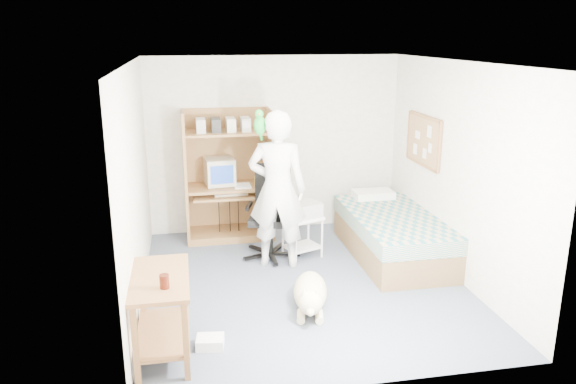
% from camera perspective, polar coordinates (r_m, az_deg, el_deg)
% --- Properties ---
extents(floor, '(4.00, 4.00, 0.00)m').
position_cam_1_polar(floor, '(6.58, 1.60, -9.25)').
color(floor, '#4C5568').
rests_on(floor, ground).
extents(wall_back, '(3.60, 0.02, 2.50)m').
position_cam_1_polar(wall_back, '(8.08, -1.36, 4.84)').
color(wall_back, beige).
rests_on(wall_back, floor).
extents(wall_right, '(0.02, 4.00, 2.50)m').
position_cam_1_polar(wall_right, '(6.77, 16.76, 2.00)').
color(wall_right, beige).
rests_on(wall_right, floor).
extents(wall_left, '(0.02, 4.00, 2.50)m').
position_cam_1_polar(wall_left, '(6.04, -15.23, 0.50)').
color(wall_left, beige).
rests_on(wall_left, floor).
extents(ceiling, '(3.60, 4.00, 0.02)m').
position_cam_1_polar(ceiling, '(5.97, 1.79, 13.04)').
color(ceiling, white).
rests_on(ceiling, wall_back).
extents(computer_hutch, '(1.20, 0.63, 1.80)m').
position_cam_1_polar(computer_hutch, '(7.83, -6.08, 1.19)').
color(computer_hutch, brown).
rests_on(computer_hutch, floor).
extents(bed, '(1.02, 2.02, 0.66)m').
position_cam_1_polar(bed, '(7.38, 10.53, -4.27)').
color(bed, brown).
rests_on(bed, floor).
extents(side_desk, '(0.50, 1.00, 0.75)m').
position_cam_1_polar(side_desk, '(5.17, -12.74, -10.97)').
color(side_desk, brown).
rests_on(side_desk, floor).
extents(corkboard, '(0.04, 0.94, 0.66)m').
position_cam_1_polar(corkboard, '(7.51, 13.58, 5.11)').
color(corkboard, '#A07347').
rests_on(corkboard, wall_right).
extents(office_chair, '(0.66, 0.67, 1.17)m').
position_cam_1_polar(office_chair, '(7.24, -1.73, -3.32)').
color(office_chair, black).
rests_on(office_chair, floor).
extents(person, '(0.81, 0.65, 1.94)m').
position_cam_1_polar(person, '(6.78, -1.09, 0.25)').
color(person, white).
rests_on(person, floor).
extents(parrot, '(0.14, 0.25, 0.39)m').
position_cam_1_polar(parrot, '(6.60, -2.89, 6.93)').
color(parrot, '#138725').
rests_on(parrot, person).
extents(dog, '(0.50, 1.08, 0.41)m').
position_cam_1_polar(dog, '(5.95, 2.27, -10.22)').
color(dog, beige).
rests_on(dog, floor).
extents(printer_cart, '(0.56, 0.50, 0.54)m').
position_cam_1_polar(printer_cart, '(7.20, 1.47, -3.89)').
color(printer_cart, white).
rests_on(printer_cart, floor).
extents(printer, '(0.51, 0.45, 0.18)m').
position_cam_1_polar(printer, '(7.11, 1.49, -1.82)').
color(printer, '#A4A4A0').
rests_on(printer, printer_cart).
extents(crt_monitor, '(0.43, 0.45, 0.37)m').
position_cam_1_polar(crt_monitor, '(7.80, -6.98, 2.10)').
color(crt_monitor, beige).
rests_on(crt_monitor, computer_hutch).
extents(keyboard, '(0.46, 0.18, 0.03)m').
position_cam_1_polar(keyboard, '(7.72, -5.83, -0.18)').
color(keyboard, beige).
rests_on(keyboard, computer_hutch).
extents(pencil_cup, '(0.08, 0.08, 0.12)m').
position_cam_1_polar(pencil_cup, '(7.79, -3.16, 1.16)').
color(pencil_cup, gold).
rests_on(pencil_cup, computer_hutch).
extents(drink_glass, '(0.08, 0.08, 0.12)m').
position_cam_1_polar(drink_glass, '(4.81, -12.45, -8.87)').
color(drink_glass, '#3E1309').
rests_on(drink_glass, side_desk).
extents(floor_box_a, '(0.27, 0.23, 0.10)m').
position_cam_1_polar(floor_box_a, '(5.39, -7.92, -14.87)').
color(floor_box_a, white).
rests_on(floor_box_a, floor).
extents(floor_box_b, '(0.25, 0.27, 0.08)m').
position_cam_1_polar(floor_box_b, '(5.52, -11.87, -14.42)').
color(floor_box_b, beige).
rests_on(floor_box_b, floor).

